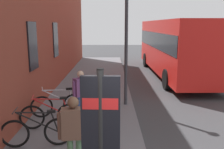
% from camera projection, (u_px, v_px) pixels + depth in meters
% --- Properties ---
extents(ground, '(60.00, 60.00, 0.00)m').
position_uv_depth(ground, '(160.00, 109.00, 9.27)').
color(ground, '#38383A').
extents(sidewalk_pavement, '(24.00, 3.50, 0.12)m').
position_uv_depth(sidewalk_pavement, '(91.00, 93.00, 11.21)').
color(sidewalk_pavement, slate).
rests_on(sidewalk_pavement, ground).
extents(bicycle_end_of_row, '(0.48, 1.77, 0.97)m').
position_uv_depth(bicycle_end_of_row, '(37.00, 132.00, 6.10)').
color(bicycle_end_of_row, black).
rests_on(bicycle_end_of_row, sidewalk_pavement).
extents(bicycle_nearest_sign, '(0.48, 1.76, 0.97)m').
position_uv_depth(bicycle_nearest_sign, '(51.00, 115.00, 7.20)').
color(bicycle_nearest_sign, black).
rests_on(bicycle_nearest_sign, sidewalk_pavement).
extents(bicycle_far_end, '(0.64, 1.72, 0.97)m').
position_uv_depth(bicycle_far_end, '(58.00, 104.00, 8.18)').
color(bicycle_far_end, black).
rests_on(bicycle_far_end, sidewalk_pavement).
extents(transit_info_sign, '(0.11, 0.55, 2.40)m').
position_uv_depth(transit_info_sign, '(101.00, 124.00, 3.48)').
color(transit_info_sign, black).
rests_on(transit_info_sign, sidewalk_pavement).
extents(city_bus, '(10.53, 2.75, 3.35)m').
position_uv_depth(city_bus, '(174.00, 45.00, 15.01)').
color(city_bus, red).
rests_on(city_bus, ground).
extents(pedestrian_near_bus, '(0.29, 0.62, 1.64)m').
position_uv_depth(pedestrian_near_bus, '(74.00, 129.00, 4.79)').
color(pedestrian_near_bus, '#4C724C').
rests_on(pedestrian_near_bus, sidewalk_pavement).
extents(pedestrian_by_facade, '(0.47, 0.49, 1.58)m').
position_uv_depth(pedestrian_by_facade, '(81.00, 90.00, 7.79)').
color(pedestrian_by_facade, '#334C8C').
rests_on(pedestrian_by_facade, sidewalk_pavement).
extents(street_lamp, '(0.28, 0.28, 4.86)m').
position_uv_depth(street_lamp, '(126.00, 27.00, 8.88)').
color(street_lamp, '#333338').
rests_on(street_lamp, sidewalk_pavement).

